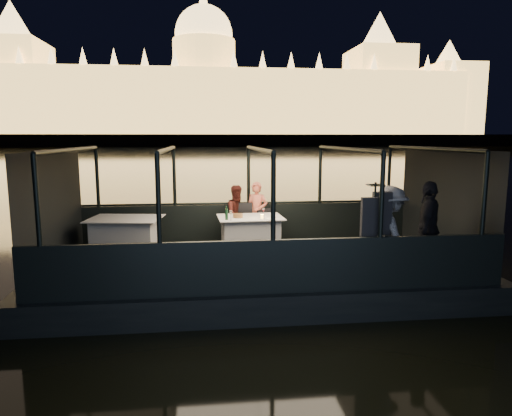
{
  "coord_description": "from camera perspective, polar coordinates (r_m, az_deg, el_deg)",
  "views": [
    {
      "loc": [
        -1.1,
        -9.12,
        3.04
      ],
      "look_at": [
        0.0,
        0.4,
        1.55
      ],
      "focal_mm": 32.0,
      "sensor_mm": 36.0,
      "label": 1
    }
  ],
  "objects": [
    {
      "name": "bread_basket",
      "position": [
        10.19,
        -2.29,
        -0.97
      ],
      "size": [
        0.28,
        0.28,
        0.09
      ],
      "primitive_type": "cylinder",
      "rotation": [
        0.0,
        0.0,
        -0.33
      ],
      "color": "brown",
      "rests_on": "dining_table_central"
    },
    {
      "name": "end_wall_fore",
      "position": [
        9.67,
        -23.97,
        -0.19
      ],
      "size": [
        0.02,
        4.0,
        2.3
      ],
      "primitive_type": null,
      "color": "black",
      "rests_on": "boat_deck"
    },
    {
      "name": "passenger_dark",
      "position": [
        9.07,
        20.69,
        -2.48
      ],
      "size": [
        0.94,
        1.09,
        1.75
      ],
      "primitive_type": "imported",
      "rotation": [
        0.0,
        0.0,
        4.11
      ],
      "color": "black",
      "rests_on": "boat_deck"
    },
    {
      "name": "gunwale_port",
      "position": [
        11.37,
        -0.93,
        -1.76
      ],
      "size": [
        8.0,
        0.08,
        0.9
      ],
      "primitive_type": "cube",
      "color": "black",
      "rests_on": "boat_deck"
    },
    {
      "name": "amber_candle",
      "position": [
        10.06,
        0.75,
        -1.1
      ],
      "size": [
        0.08,
        0.08,
        0.08
      ],
      "primitive_type": "cylinder",
      "rotation": [
        0.0,
        0.0,
        -0.35
      ],
      "color": "gold",
      "rests_on": "dining_table_central"
    },
    {
      "name": "wine_bottle",
      "position": [
        9.9,
        -3.71,
        -0.62
      ],
      "size": [
        0.08,
        0.08,
        0.3
      ],
      "primitive_type": "cylinder",
      "rotation": [
        0.0,
        0.0,
        -0.34
      ],
      "color": "#153920",
      "rests_on": "dining_table_central"
    },
    {
      "name": "canopy_ribs",
      "position": [
        9.29,
        0.28,
        0.23
      ],
      "size": [
        8.0,
        4.0,
        2.3
      ],
      "primitive_type": null,
      "color": "black",
      "rests_on": "boat_deck"
    },
    {
      "name": "cabin_glass_port",
      "position": [
        11.21,
        -0.94,
        4.03
      ],
      "size": [
        8.0,
        0.02,
        1.4
      ],
      "primitive_type": null,
      "color": "#99B2B2",
      "rests_on": "gunwale_port"
    },
    {
      "name": "passenger_stripe",
      "position": [
        8.46,
        16.33,
        -3.04
      ],
      "size": [
        0.77,
        1.18,
        1.7
      ],
      "primitive_type": "imported",
      "rotation": [
        0.0,
        0.0,
        1.71
      ],
      "color": "white",
      "rests_on": "boat_deck"
    },
    {
      "name": "coat_stand",
      "position": [
        8.08,
        14.48,
        -3.16
      ],
      "size": [
        0.53,
        0.44,
        1.79
      ],
      "primitive_type": null,
      "rotation": [
        0.0,
        0.0,
        0.09
      ],
      "color": "black",
      "rests_on": "boat_deck"
    },
    {
      "name": "boat_hull",
      "position": [
        9.67,
        0.28,
        -9.48
      ],
      "size": [
        8.6,
        4.4,
        1.0
      ],
      "primitive_type": "cube",
      "color": "black",
      "rests_on": "river_water"
    },
    {
      "name": "dining_table_aft",
      "position": [
        10.37,
        -15.94,
        -3.51
      ],
      "size": [
        1.67,
        1.31,
        0.81
      ],
      "primitive_type": "cube",
      "rotation": [
        0.0,
        0.0,
        -0.14
      ],
      "color": "white",
      "rests_on": "boat_deck"
    },
    {
      "name": "wine_glass_white",
      "position": [
        9.83,
        -3.17,
        -1.01
      ],
      "size": [
        0.09,
        0.09,
        0.21
      ],
      "primitive_type": null,
      "rotation": [
        0.0,
        0.0,
        -0.39
      ],
      "color": "white",
      "rests_on": "dining_table_central"
    },
    {
      "name": "embankment",
      "position": [
        219.13,
        -6.38,
        8.25
      ],
      "size": [
        400.0,
        140.0,
        6.0
      ],
      "primitive_type": "cube",
      "color": "#423D33",
      "rests_on": "ground"
    },
    {
      "name": "person_man_maroon",
      "position": [
        10.97,
        -2.28,
        -0.56
      ],
      "size": [
        0.83,
        0.75,
        1.4
      ],
      "primitive_type": "imported",
      "rotation": [
        0.0,
        0.0,
        0.42
      ],
      "color": "#411712",
      "rests_on": "boat_deck"
    },
    {
      "name": "wine_glass_red",
      "position": [
        10.28,
        0.93,
        -0.57
      ],
      "size": [
        0.07,
        0.07,
        0.19
      ],
      "primitive_type": null,
      "rotation": [
        0.0,
        0.0,
        0.18
      ],
      "color": "white",
      "rests_on": "dining_table_central"
    },
    {
      "name": "parliament_building",
      "position": [
        185.94,
        -6.47,
        16.81
      ],
      "size": [
        220.0,
        32.0,
        60.0
      ],
      "primitive_type": null,
      "color": "#F2D18C",
      "rests_on": "embankment"
    },
    {
      "name": "cabin_glass_starboard",
      "position": [
        7.26,
        2.18,
        1.4
      ],
      "size": [
        8.0,
        0.02,
        1.4
      ],
      "primitive_type": null,
      "color": "#99B2B2",
      "rests_on": "gunwale_starboard"
    },
    {
      "name": "plate_near",
      "position": [
        9.99,
        1.65,
        -1.35
      ],
      "size": [
        0.32,
        0.32,
        0.02
      ],
      "primitive_type": "cylinder",
      "rotation": [
        0.0,
        0.0,
        0.4
      ],
      "color": "white",
      "rests_on": "dining_table_central"
    },
    {
      "name": "chair_port_left",
      "position": [
        10.82,
        -1.56,
        -2.3
      ],
      "size": [
        0.5,
        0.5,
        0.98
      ],
      "primitive_type": "cube",
      "rotation": [
        0.0,
        0.0,
        -0.11
      ],
      "color": "black",
      "rests_on": "boat_deck"
    },
    {
      "name": "end_wall_aft",
      "position": [
        10.54,
        22.42,
        0.59
      ],
      "size": [
        0.02,
        4.0,
        2.3
      ],
      "primitive_type": null,
      "color": "black",
      "rests_on": "boat_deck"
    },
    {
      "name": "chair_port_right",
      "position": [
        10.84,
        1.24,
        -2.27
      ],
      "size": [
        0.49,
        0.49,
        0.83
      ],
      "primitive_type": "cube",
      "rotation": [
        0.0,
        0.0,
        0.3
      ],
      "color": "black",
      "rests_on": "boat_deck"
    },
    {
      "name": "plate_far",
      "position": [
        10.26,
        -2.13,
        -1.08
      ],
      "size": [
        0.28,
        0.28,
        0.01
      ],
      "primitive_type": "cylinder",
      "rotation": [
        0.0,
        0.0,
        -0.28
      ],
      "color": "white",
      "rests_on": "dining_table_central"
    },
    {
      "name": "river_water",
      "position": [
        89.18,
        -5.93,
        6.84
      ],
      "size": [
        500.0,
        500.0,
        0.0
      ],
      "primitive_type": "plane",
      "color": "black",
      "rests_on": "ground"
    },
    {
      "name": "boat_deck",
      "position": [
        9.53,
        0.28,
        -6.74
      ],
      "size": [
        8.0,
        4.0,
        0.04
      ],
      "primitive_type": "cube",
      "color": "black",
      "rests_on": "boat_hull"
    },
    {
      "name": "person_woman_coral",
      "position": [
        11.01,
        0.08,
        -0.52
      ],
      "size": [
        0.63,
        0.54,
        1.48
      ],
      "primitive_type": "imported",
      "rotation": [
        0.0,
        0.0,
        -0.41
      ],
      "color": "#E36E52",
      "rests_on": "boat_deck"
    },
    {
      "name": "gunwale_starboard",
      "position": [
        7.5,
        2.12,
        -7.35
      ],
      "size": [
        8.0,
        0.08,
        0.9
      ],
      "primitive_type": "cube",
      "color": "black",
      "rests_on": "boat_deck"
    },
    {
      "name": "cabin_roof_glass",
      "position": [
        9.19,
        0.29,
        7.34
      ],
      "size": [
        8.0,
        4.0,
        0.02
      ],
      "primitive_type": null,
      "color": "#99B2B2",
      "rests_on": "boat_deck"
    },
    {
      "name": "dining_table_central",
      "position": [
        10.35,
        -0.71,
        -3.18
      ],
      "size": [
        1.5,
        1.12,
        0.77
      ],
      "primitive_type": "cube",
      "rotation": [
        0.0,
        0.0,
        0.05
      ],
      "color": "white",
      "rests_on": "boat_deck"
    }
  ]
}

